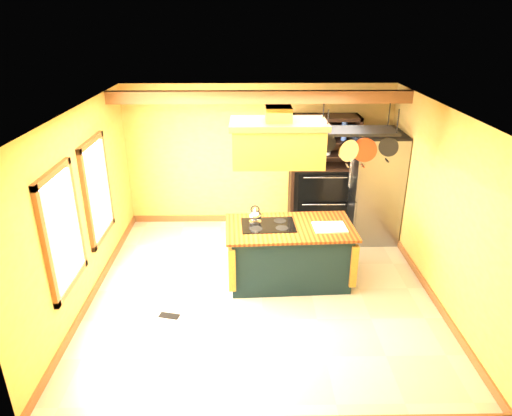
{
  "coord_description": "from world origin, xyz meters",
  "views": [
    {
      "loc": [
        -0.17,
        -5.86,
        3.85
      ],
      "look_at": [
        -0.08,
        0.3,
        1.22
      ],
      "focal_mm": 32.0,
      "sensor_mm": 36.0,
      "label": 1
    }
  ],
  "objects_px": {
    "kitchen_island": "(289,253)",
    "range_hood": "(278,141)",
    "refrigerator": "(373,188)",
    "pot_rack": "(358,137)",
    "hutch": "(322,185)"
  },
  "relations": [
    {
      "from": "pot_rack",
      "to": "refrigerator",
      "type": "distance_m",
      "value": 2.17
    },
    {
      "from": "range_hood",
      "to": "refrigerator",
      "type": "xyz_separation_m",
      "value": [
        1.84,
        1.55,
        -1.29
      ]
    },
    {
      "from": "range_hood",
      "to": "refrigerator",
      "type": "bearing_deg",
      "value": 40.1
    },
    {
      "from": "refrigerator",
      "to": "hutch",
      "type": "distance_m",
      "value": 0.97
    },
    {
      "from": "kitchen_island",
      "to": "pot_rack",
      "type": "xyz_separation_m",
      "value": [
        0.91,
        0.0,
        1.81
      ]
    },
    {
      "from": "pot_rack",
      "to": "hutch",
      "type": "height_order",
      "value": "pot_rack"
    },
    {
      "from": "kitchen_island",
      "to": "hutch",
      "type": "bearing_deg",
      "value": 65.81
    },
    {
      "from": "range_hood",
      "to": "hutch",
      "type": "relative_size",
      "value": 0.61
    },
    {
      "from": "range_hood",
      "to": "hutch",
      "type": "height_order",
      "value": "range_hood"
    },
    {
      "from": "kitchen_island",
      "to": "range_hood",
      "type": "xyz_separation_m",
      "value": [
        -0.2,
        -0.0,
        1.76
      ]
    },
    {
      "from": "hutch",
      "to": "kitchen_island",
      "type": "bearing_deg",
      "value": -111.43
    },
    {
      "from": "kitchen_island",
      "to": "pot_rack",
      "type": "distance_m",
      "value": 2.02
    },
    {
      "from": "kitchen_island",
      "to": "range_hood",
      "type": "bearing_deg",
      "value": 177.42
    },
    {
      "from": "refrigerator",
      "to": "hutch",
      "type": "xyz_separation_m",
      "value": [
        -0.86,
        0.43,
        -0.09
      ]
    },
    {
      "from": "pot_rack",
      "to": "hutch",
      "type": "distance_m",
      "value": 2.44
    }
  ]
}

